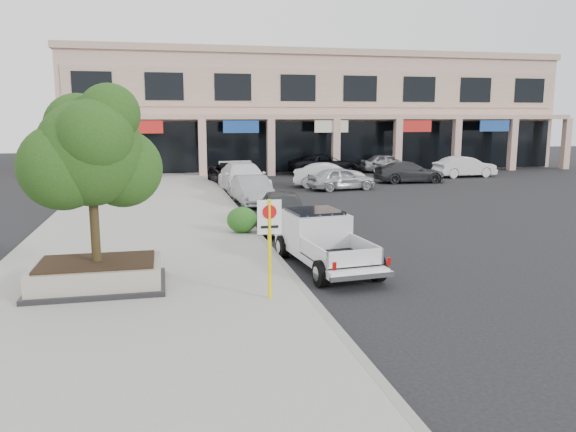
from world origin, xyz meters
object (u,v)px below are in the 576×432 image
at_px(no_parking_sign, 269,235).
at_px(lot_car_b, 330,175).
at_px(curb_car_b, 252,190).
at_px(lot_car_a, 341,178).
at_px(curb_car_c, 243,178).
at_px(lot_car_e, 388,163).
at_px(lot_car_c, 409,172).
at_px(planter, 98,275).
at_px(curb_car_a, 283,210).
at_px(lot_car_d, 325,164).
at_px(curb_car_d, 231,174).
at_px(pickup_truck, 326,241).
at_px(planter_tree, 97,153).
at_px(lot_car_f, 465,167).

height_order(no_parking_sign, lot_car_b, no_parking_sign).
xyz_separation_m(curb_car_b, lot_car_a, (6.05, 4.53, -0.02)).
relative_size(curb_car_c, lot_car_e, 1.35).
bearing_deg(lot_car_a, curb_car_b, 118.85).
bearing_deg(lot_car_c, curb_car_c, 104.69).
xyz_separation_m(planter, lot_car_e, (18.86, 27.30, 0.26)).
xyz_separation_m(curb_car_a, lot_car_d, (7.53, 19.97, 0.02)).
xyz_separation_m(curb_car_c, curb_car_d, (-0.22, 3.97, -0.15)).
height_order(curb_car_a, curb_car_b, curb_car_a).
distance_m(no_parking_sign, curb_car_a, 8.89).
relative_size(curb_car_c, lot_car_d, 1.05).
bearing_deg(pickup_truck, lot_car_e, 58.39).
xyz_separation_m(curb_car_a, curb_car_d, (-0.18, 15.05, -0.06)).
height_order(planter, pickup_truck, pickup_truck).
bearing_deg(lot_car_e, curb_car_d, 116.74).
xyz_separation_m(pickup_truck, curb_car_d, (-0.19, 20.85, -0.09)).
bearing_deg(lot_car_b, curb_car_a, 171.26).
relative_size(curb_car_a, lot_car_c, 0.95).
relative_size(planter_tree, lot_car_a, 1.00).
distance_m(lot_car_c, lot_car_e, 6.96).
relative_size(pickup_truck, lot_car_d, 0.90).
height_order(curb_car_b, lot_car_a, curb_car_b).
relative_size(no_parking_sign, lot_car_b, 0.51).
xyz_separation_m(pickup_truck, curb_car_a, (-0.01, 5.80, -0.03)).
xyz_separation_m(curb_car_b, lot_car_d, (7.71, 13.57, 0.05)).
relative_size(curb_car_d, lot_car_b, 1.11).
bearing_deg(lot_car_b, pickup_truck, 178.55).
distance_m(planter, curb_car_c, 18.96).
relative_size(lot_car_b, lot_car_c, 0.96).
distance_m(curb_car_b, lot_car_e, 19.10).
bearing_deg(lot_car_b, planter, 164.31).
xyz_separation_m(lot_car_b, lot_car_c, (5.87, 1.32, -0.06)).
xyz_separation_m(lot_car_d, lot_car_e, (5.24, 0.46, -0.03)).
bearing_deg(curb_car_a, lot_car_c, 56.81).
height_order(planter, curb_car_d, curb_car_d).
bearing_deg(curb_car_b, curb_car_c, 84.99).
xyz_separation_m(curb_car_c, lot_car_f, (16.80, 4.92, -0.10)).
height_order(pickup_truck, curb_car_a, pickup_truck).
bearing_deg(planter, lot_car_a, 56.11).
distance_m(planter, planter_tree, 2.95).
distance_m(no_parking_sign, curb_car_c, 19.80).
height_order(curb_car_a, lot_car_b, curb_car_a).
bearing_deg(no_parking_sign, lot_car_f, 52.32).
bearing_deg(lot_car_f, lot_car_e, 38.61).
distance_m(pickup_truck, curb_car_b, 12.20).
bearing_deg(planter_tree, curb_car_a, 48.43).
bearing_deg(curb_car_c, planter, -111.79).
xyz_separation_m(pickup_truck, lot_car_f, (16.83, 21.79, -0.04)).
bearing_deg(planter, curb_car_a, 48.44).
bearing_deg(lot_car_d, curb_car_d, 119.93).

